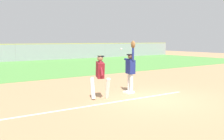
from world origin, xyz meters
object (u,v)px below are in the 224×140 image
object	(u,v)px
first_base	(129,92)
fielder	(131,68)
parked_car_black	(46,53)
baseball	(121,49)
parked_car_red	(84,51)
parked_car_white	(1,54)
runner	(100,74)

from	to	relation	value
first_base	fielder	distance (m)	1.08
parked_car_black	baseball	bearing A→B (deg)	-95.88
first_base	parked_car_red	xyz separation A→B (m)	(10.89, 24.48, 0.63)
parked_car_white	parked_car_red	xyz separation A→B (m)	(11.43, -0.07, 0.00)
first_base	runner	size ratio (longest dim) A/B	0.22
fielder	parked_car_red	xyz separation A→B (m)	(10.82, 24.51, -0.45)
fielder	parked_car_black	world-z (taller)	fielder
runner	first_base	bearing A→B (deg)	28.57
first_base	parked_car_red	world-z (taller)	parked_car_red
first_base	runner	world-z (taller)	runner
fielder	runner	xyz separation A→B (m)	(-1.69, -0.23, -0.12)
parked_car_black	fielder	bearing A→B (deg)	-95.23
fielder	parked_car_black	distance (m)	24.39
fielder	parked_car_black	size ratio (longest dim) A/B	0.50
first_base	parked_car_white	bearing A→B (deg)	91.24
baseball	first_base	bearing A→B (deg)	-72.27
first_base	runner	xyz separation A→B (m)	(-1.62, -0.25, 0.96)
runner	baseball	world-z (taller)	baseball
fielder	baseball	xyz separation A→B (m)	(-0.20, 0.42, 0.81)
baseball	parked_car_black	xyz separation A→B (m)	(4.94, 23.50, -1.25)
first_base	runner	bearing A→B (deg)	-171.13
fielder	runner	world-z (taller)	fielder
baseball	parked_car_red	xyz separation A→B (m)	(11.02, 24.09, -1.25)
runner	fielder	bearing A→B (deg)	27.36
fielder	runner	bearing A→B (deg)	18.01
parked_car_red	baseball	bearing A→B (deg)	-118.39
parked_car_red	parked_car_white	bearing A→B (deg)	175.84
first_base	fielder	world-z (taller)	fielder
fielder	baseball	distance (m)	0.93
parked_car_white	parked_car_red	bearing A→B (deg)	-2.76
first_base	baseball	bearing A→B (deg)	107.73
first_base	fielder	bearing A→B (deg)	-19.06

